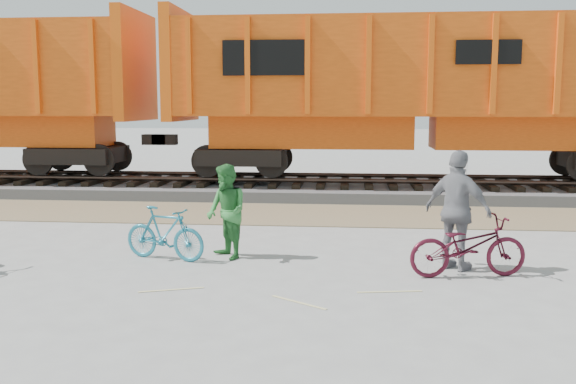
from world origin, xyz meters
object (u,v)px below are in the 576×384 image
at_px(person_man, 227,212).
at_px(person_woman, 458,211).
at_px(bicycle_teal, 165,233).
at_px(bicycle_maroon, 468,246).
at_px(hopper_car_center, 423,88).

xyz_separation_m(person_man, person_woman, (3.68, -0.40, 0.14)).
xyz_separation_m(bicycle_teal, bicycle_maroon, (4.78, -0.60, 0.02)).
bearing_deg(bicycle_maroon, person_woman, 3.41).
bearing_deg(hopper_car_center, bicycle_maroon, -91.49).
bearing_deg(person_woman, bicycle_maroon, 142.38).
xyz_separation_m(bicycle_maroon, person_woman, (-0.10, 0.40, 0.47)).
bearing_deg(person_woman, hopper_car_center, -53.92).
height_order(person_man, person_woman, person_woman).
bearing_deg(bicycle_maroon, person_man, 67.44).
distance_m(bicycle_maroon, person_man, 3.88).
height_order(bicycle_teal, person_man, person_man).
bearing_deg(person_woman, person_man, 32.15).
relative_size(bicycle_teal, bicycle_maroon, 0.84).
bearing_deg(person_woman, bicycle_teal, 35.90).
distance_m(bicycle_teal, bicycle_maroon, 4.82).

